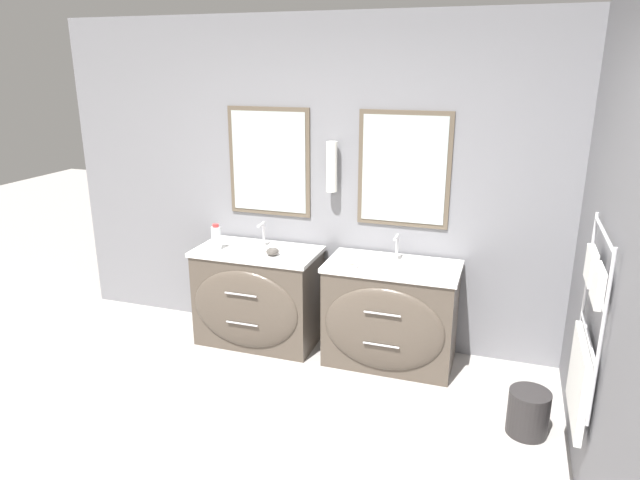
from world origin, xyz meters
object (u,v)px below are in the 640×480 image
object	(u,v)px
vanity_left	(257,296)
vanity_right	(390,314)
waste_bin	(528,412)
toiletry_bottle	(216,237)
amenity_bowl	(273,252)

from	to	relation	value
vanity_left	vanity_right	world-z (taller)	same
vanity_right	waste_bin	size ratio (longest dim) A/B	3.41
waste_bin	toiletry_bottle	bearing A→B (deg)	167.54
vanity_right	toiletry_bottle	size ratio (longest dim) A/B	4.76
vanity_left	waste_bin	xyz separation A→B (m)	(2.12, -0.59, -0.26)
vanity_left	amenity_bowl	bearing A→B (deg)	-17.39
vanity_left	vanity_right	distance (m)	1.11
amenity_bowl	vanity_left	bearing A→B (deg)	162.61
vanity_right	waste_bin	world-z (taller)	vanity_right
vanity_right	amenity_bowl	size ratio (longest dim) A/B	9.76
vanity_right	amenity_bowl	bearing A→B (deg)	-176.65
vanity_left	amenity_bowl	size ratio (longest dim) A/B	9.76
vanity_left	toiletry_bottle	size ratio (longest dim) A/B	4.76
toiletry_bottle	waste_bin	size ratio (longest dim) A/B	0.72
vanity_left	toiletry_bottle	bearing A→B (deg)	-170.19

